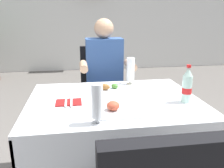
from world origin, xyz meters
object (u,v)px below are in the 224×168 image
at_px(beer_glass_middle, 130,71).
at_px(cola_bottle_primary, 187,86).
at_px(plate_far_diner, 109,88).
at_px(napkin_cutlery_set, 69,102).
at_px(main_dining_table, 114,120).
at_px(seated_diner_far, 105,75).
at_px(chair_far_diner_seat, 101,87).
at_px(plate_near_camera, 115,109).
at_px(beer_glass_left, 97,104).

bearing_deg(beer_glass_middle, cola_bottle_primary, -59.57).
bearing_deg(cola_bottle_primary, plate_far_diner, 144.18).
bearing_deg(napkin_cutlery_set, beer_glass_middle, 35.94).
height_order(main_dining_table, seated_diner_far, seated_diner_far).
xyz_separation_m(chair_far_diner_seat, napkin_cutlery_set, (-0.31, -0.87, 0.18)).
xyz_separation_m(main_dining_table, beer_glass_middle, (0.19, 0.34, 0.28)).
distance_m(chair_far_diner_seat, beer_glass_middle, 0.61).
relative_size(chair_far_diner_seat, plate_near_camera, 3.80).
bearing_deg(beer_glass_left, chair_far_diner_seat, 82.88).
bearing_deg(beer_glass_middle, beer_glass_left, -115.96).
height_order(chair_far_diner_seat, cola_bottle_primary, cola_bottle_primary).
bearing_deg(beer_glass_middle, plate_near_camera, -111.94).
distance_m(beer_glass_middle, cola_bottle_primary, 0.54).
height_order(seated_diner_far, beer_glass_left, seated_diner_far).
bearing_deg(chair_far_diner_seat, main_dining_table, -90.00).
relative_size(plate_near_camera, beer_glass_middle, 1.12).
bearing_deg(plate_far_diner, beer_glass_left, -103.62).
height_order(main_dining_table, plate_far_diner, plate_far_diner).
height_order(main_dining_table, beer_glass_middle, beer_glass_middle).
distance_m(chair_far_diner_seat, seated_diner_far, 0.19).
bearing_deg(cola_bottle_primary, seated_diner_far, 116.97).
distance_m(plate_far_diner, napkin_cutlery_set, 0.39).
height_order(plate_near_camera, plate_far_diner, plate_near_camera).
relative_size(seated_diner_far, napkin_cutlery_set, 6.62).
bearing_deg(plate_near_camera, beer_glass_middle, 68.06).
distance_m(beer_glass_left, cola_bottle_primary, 0.66).
xyz_separation_m(seated_diner_far, beer_glass_middle, (0.17, -0.40, 0.13)).
relative_size(plate_near_camera, cola_bottle_primary, 1.00).
bearing_deg(plate_near_camera, napkin_cutlery_set, 145.77).
bearing_deg(plate_near_camera, seated_diner_far, 86.49).
distance_m(seated_diner_far, cola_bottle_primary, 0.98).
bearing_deg(beer_glass_middle, plate_far_diner, -148.62).
distance_m(chair_far_diner_seat, plate_near_camera, 1.08).
relative_size(plate_near_camera, napkin_cutlery_set, 1.34).
relative_size(main_dining_table, chair_far_diner_seat, 1.22).
xyz_separation_m(seated_diner_far, napkin_cutlery_set, (-0.34, -0.76, 0.02)).
distance_m(plate_far_diner, beer_glass_middle, 0.26).
height_order(main_dining_table, plate_near_camera, plate_near_camera).
bearing_deg(seated_diner_far, plate_near_camera, -93.51).
relative_size(chair_far_diner_seat, plate_far_diner, 4.03).
xyz_separation_m(seated_diner_far, beer_glass_left, (-0.18, -1.10, 0.13)).
relative_size(plate_far_diner, napkin_cutlery_set, 1.27).
bearing_deg(plate_far_diner, chair_far_diner_seat, 89.05).
bearing_deg(napkin_cutlery_set, beer_glass_left, -64.65).
relative_size(cola_bottle_primary, napkin_cutlery_set, 1.34).
bearing_deg(seated_diner_far, beer_glass_middle, -67.39).
relative_size(chair_far_diner_seat, beer_glass_middle, 4.27).
bearing_deg(main_dining_table, plate_far_diner, 92.81).
distance_m(cola_bottle_primary, napkin_cutlery_set, 0.79).
xyz_separation_m(chair_far_diner_seat, cola_bottle_primary, (0.47, -0.97, 0.28)).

